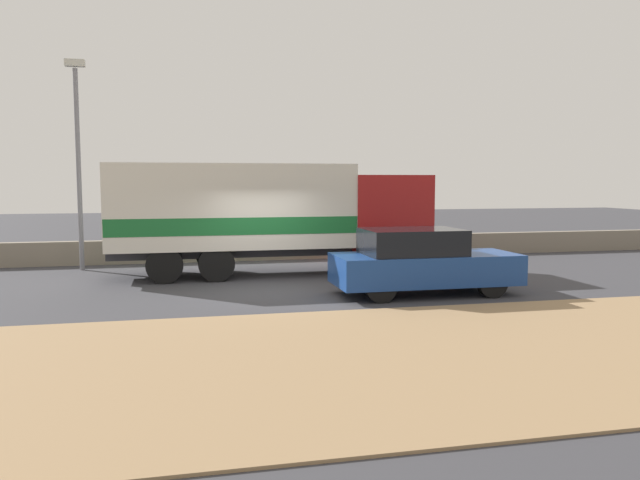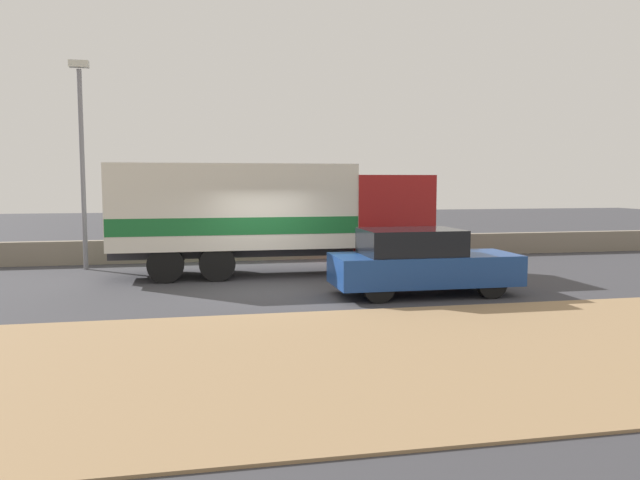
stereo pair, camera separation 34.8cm
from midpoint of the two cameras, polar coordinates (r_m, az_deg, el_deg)
name	(u,v)px [view 1 (the left image)]	position (r m, az deg, el deg)	size (l,w,h in m)	color
ground_plane	(271,291)	(15.40, -5.12, -4.70)	(80.00, 80.00, 0.00)	#38383D
dirt_shoulder_foreground	(330,359)	(9.58, -0.13, -10.86)	(60.00, 6.66, 0.04)	#937551
stone_wall_backdrop	(245,249)	(21.39, -7.35, -0.83)	(60.00, 0.35, 0.77)	gray
street_lamp	(78,148)	(20.22, -21.72, 7.80)	(0.56, 0.28, 6.27)	slate
box_truck	(267,213)	(18.01, -5.43, 2.47)	(9.06, 2.41, 3.17)	maroon
car_hatchback	(422,262)	(14.98, 8.62, -1.99)	(4.37, 1.74, 1.58)	navy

